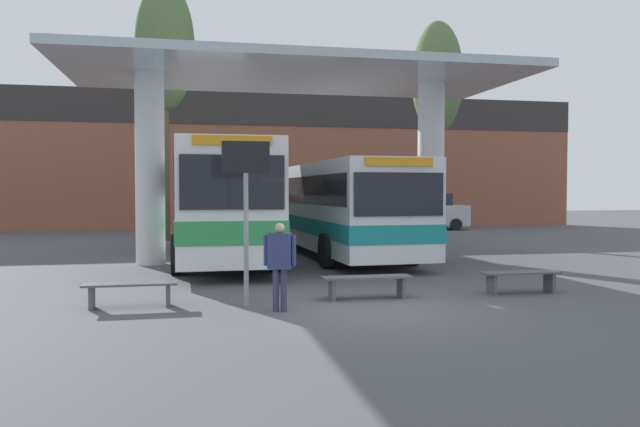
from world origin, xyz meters
TOP-DOWN VIEW (x-y plane):
  - ground_plane at (0.00, 0.00)m, footprint 100.00×100.00m
  - townhouse_backdrop at (0.00, 24.47)m, footprint 40.00×0.58m
  - station_canopy at (0.00, 7.87)m, footprint 13.77×6.37m
  - transit_bus_left_bay at (-2.33, 9.02)m, footprint 2.93×11.94m
  - transit_bus_center_bay at (1.64, 9.56)m, footprint 3.18×11.84m
  - waiting_bench_near_pillar at (-4.32, 0.90)m, footprint 1.71×0.44m
  - waiting_bench_mid_platform at (0.26, 0.90)m, footprint 1.81×0.44m
  - waiting_bench_far_platform at (3.65, 0.90)m, footprint 1.68×0.44m
  - info_sign_platform at (-2.18, 0.68)m, footprint 0.90×0.09m
  - pedestrian_waiting at (-1.64, -0.04)m, footprint 0.59×0.34m
  - poplar_tree_behind_left at (-4.29, 16.86)m, footprint 2.55×2.55m
  - poplar_tree_behind_right at (7.40, 14.76)m, footprint 2.24×2.24m
  - parked_car_street at (9.54, 21.57)m, footprint 4.61×2.09m

SIDE VIEW (x-z plane):
  - ground_plane at x=0.00m, z-range 0.00..0.00m
  - waiting_bench_far_platform at x=3.65m, z-range 0.11..0.57m
  - waiting_bench_near_pillar at x=-4.32m, z-range 0.11..0.57m
  - waiting_bench_mid_platform at x=0.26m, z-range 0.12..0.58m
  - pedestrian_waiting at x=-1.64m, z-range 0.18..1.77m
  - parked_car_street at x=9.54m, z-range -0.03..2.00m
  - transit_bus_center_bay at x=1.64m, z-range 0.18..3.23m
  - transit_bus_left_bay at x=-2.33m, z-range 0.20..3.66m
  - info_sign_platform at x=-2.18m, z-range 0.66..3.77m
  - townhouse_backdrop at x=0.00m, z-range 0.64..8.37m
  - station_canopy at x=0.00m, z-range 2.00..7.89m
  - poplar_tree_behind_right at x=7.40m, z-range 2.19..11.78m
  - poplar_tree_behind_left at x=-4.29m, z-range 2.73..13.98m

